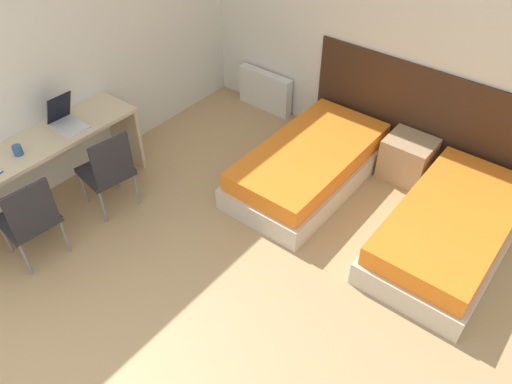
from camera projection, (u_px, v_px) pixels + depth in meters
name	position (u px, v px, depth m)	size (l,w,h in m)	color
wall_back	(378.00, 30.00, 5.01)	(5.22, 0.05, 2.70)	silver
wall_left	(65.00, 48.00, 4.71)	(0.05, 5.35, 2.70)	silver
headboard_panel	(424.00, 121.00, 5.17)	(2.58, 0.03, 1.14)	#382316
bed_near_window	(309.00, 165.00, 5.20)	(0.96, 1.86, 0.44)	beige
bed_near_door	(450.00, 230.00, 4.49)	(0.96, 1.86, 0.44)	beige
nightstand	(407.00, 158.00, 5.25)	(0.49, 0.43, 0.46)	tan
radiator	(265.00, 91.00, 6.28)	(0.74, 0.12, 0.50)	silver
desk	(36.00, 160.00, 4.62)	(0.54, 2.06, 0.77)	#C6B28E
chair_near_laptop	(108.00, 169.00, 4.72)	(0.49, 0.49, 0.88)	#232328
chair_near_notebook	(29.00, 217.00, 4.22)	(0.47, 0.47, 0.88)	#232328
laptop	(66.00, 120.00, 4.71)	(0.35, 0.25, 0.33)	silver
mug	(18.00, 150.00, 4.38)	(0.08, 0.08, 0.09)	#2D5184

